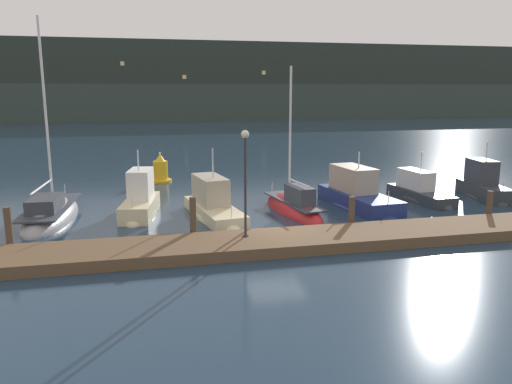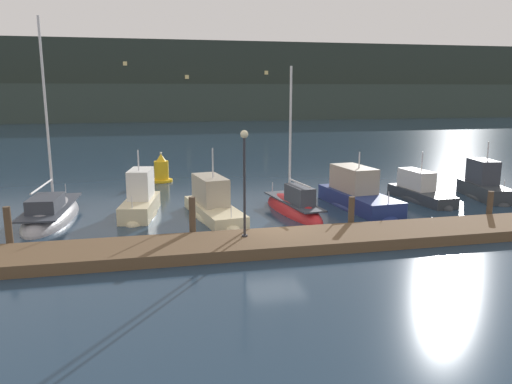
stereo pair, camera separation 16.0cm
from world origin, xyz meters
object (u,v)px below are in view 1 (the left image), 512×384
object	(u,v)px
motorboat_berth_7	(357,199)
dock_lamppost	(245,167)
motorboat_berth_9	(483,190)
channel_buoy	(160,171)
motorboat_berth_4	(140,207)
motorboat_berth_5	(214,211)
sailboat_berth_3	(51,217)
sailboat_berth_6	(294,210)
motorboat_berth_8	(419,196)

from	to	relation	value
motorboat_berth_7	dock_lamppost	bearing A→B (deg)	-142.96
motorboat_berth_9	motorboat_berth_7	bearing A→B (deg)	-176.05
channel_buoy	dock_lamppost	xyz separation A→B (m)	(2.76, -15.68, 2.52)
motorboat_berth_4	motorboat_berth_5	world-z (taller)	motorboat_berth_5
sailboat_berth_3	sailboat_berth_6	size ratio (longest dim) A/B	1.27
motorboat_berth_5	dock_lamppost	size ratio (longest dim) A/B	1.49
sailboat_berth_3	sailboat_berth_6	distance (m)	12.19
motorboat_berth_4	motorboat_berth_7	distance (m)	11.60
motorboat_berth_9	channel_buoy	world-z (taller)	motorboat_berth_9
motorboat_berth_5	dock_lamppost	world-z (taller)	dock_lamppost
motorboat_berth_5	motorboat_berth_7	size ratio (longest dim) A/B	0.95
sailboat_berth_6	motorboat_berth_8	bearing A→B (deg)	9.13
motorboat_berth_5	sailboat_berth_6	world-z (taller)	sailboat_berth_6
sailboat_berth_3	dock_lamppost	size ratio (longest dim) A/B	2.46
motorboat_berth_8	dock_lamppost	bearing A→B (deg)	-151.43
sailboat_berth_6	channel_buoy	bearing A→B (deg)	120.88
sailboat_berth_6	channel_buoy	distance (m)	12.42
motorboat_berth_7	dock_lamppost	world-z (taller)	dock_lamppost
motorboat_berth_4	motorboat_berth_8	xyz separation A→B (m)	(15.77, -0.08, -0.18)
motorboat_berth_7	motorboat_berth_9	size ratio (longest dim) A/B	1.39
motorboat_berth_7	motorboat_berth_8	bearing A→B (deg)	9.87
motorboat_berth_4	channel_buoy	distance (m)	9.39
motorboat_berth_7	motorboat_berth_5	bearing A→B (deg)	-177.08
motorboat_berth_7	motorboat_berth_9	bearing A→B (deg)	3.95
motorboat_berth_8	motorboat_berth_4	bearing A→B (deg)	179.73
sailboat_berth_6	motorboat_berth_7	world-z (taller)	sailboat_berth_6
motorboat_berth_7	channel_buoy	xyz separation A→B (m)	(-10.17, 10.09, 0.35)
sailboat_berth_6	dock_lamppost	world-z (taller)	sailboat_berth_6
sailboat_berth_3	motorboat_berth_4	xyz separation A→B (m)	(4.33, -0.10, 0.33)
motorboat_berth_4	motorboat_berth_8	bearing A→B (deg)	-0.27
motorboat_berth_4	motorboat_berth_5	bearing A→B (deg)	-18.64
motorboat_berth_4	motorboat_berth_7	world-z (taller)	motorboat_berth_4
motorboat_berth_5	motorboat_berth_8	world-z (taller)	motorboat_berth_5
motorboat_berth_4	sailboat_berth_6	distance (m)	7.89
sailboat_berth_3	sailboat_berth_6	world-z (taller)	sailboat_berth_3
sailboat_berth_6	motorboat_berth_9	size ratio (longest dim) A/B	1.70
sailboat_berth_6	dock_lamppost	distance (m)	6.96
motorboat_berth_4	channel_buoy	size ratio (longest dim) A/B	2.36
motorboat_berth_8	sailboat_berth_3	bearing A→B (deg)	179.51
motorboat_berth_4	motorboat_berth_9	world-z (taller)	motorboat_berth_4
sailboat_berth_3	motorboat_berth_4	world-z (taller)	sailboat_berth_3
motorboat_berth_8	channel_buoy	world-z (taller)	motorboat_berth_8
motorboat_berth_5	dock_lamppost	xyz separation A→B (m)	(0.56, -5.18, 3.00)
motorboat_berth_4	channel_buoy	world-z (taller)	motorboat_berth_4
motorboat_berth_4	motorboat_berth_8	world-z (taller)	motorboat_berth_4
channel_buoy	dock_lamppost	bearing A→B (deg)	-80.03
motorboat_berth_4	sailboat_berth_6	world-z (taller)	sailboat_berth_6
sailboat_berth_6	dock_lamppost	size ratio (longest dim) A/B	1.93
sailboat_berth_6	motorboat_berth_7	size ratio (longest dim) A/B	1.22
motorboat_berth_5	motorboat_berth_8	size ratio (longest dim) A/B	1.17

